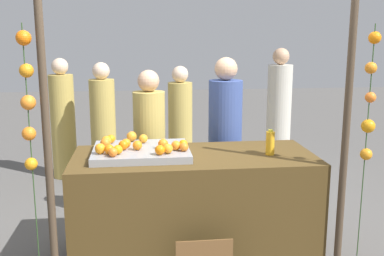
{
  "coord_description": "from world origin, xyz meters",
  "views": [
    {
      "loc": [
        -0.45,
        -3.65,
        1.89
      ],
      "look_at": [
        0.0,
        0.15,
        1.1
      ],
      "focal_mm": 42.29,
      "sensor_mm": 36.0,
      "label": 1
    }
  ],
  "objects_px": {
    "juice_bottle": "(270,143)",
    "vendor_right": "(225,146)",
    "orange_0": "(160,150)",
    "orange_1": "(143,139)",
    "stall_counter": "(194,205)",
    "vendor_left": "(150,154)"
  },
  "relations": [
    {
      "from": "stall_counter",
      "to": "orange_1",
      "type": "height_order",
      "value": "orange_1"
    },
    {
      "from": "orange_0",
      "to": "vendor_right",
      "type": "xyz_separation_m",
      "value": [
        0.7,
        0.92,
        -0.22
      ]
    },
    {
      "from": "orange_1",
      "to": "vendor_right",
      "type": "distance_m",
      "value": 0.99
    },
    {
      "from": "stall_counter",
      "to": "vendor_right",
      "type": "height_order",
      "value": "vendor_right"
    },
    {
      "from": "orange_1",
      "to": "vendor_left",
      "type": "bearing_deg",
      "value": 82.39
    },
    {
      "from": "stall_counter",
      "to": "vendor_left",
      "type": "height_order",
      "value": "vendor_left"
    },
    {
      "from": "stall_counter",
      "to": "orange_0",
      "type": "distance_m",
      "value": 0.65
    },
    {
      "from": "orange_1",
      "to": "stall_counter",
      "type": "bearing_deg",
      "value": -28.6
    },
    {
      "from": "stall_counter",
      "to": "juice_bottle",
      "type": "distance_m",
      "value": 0.84
    },
    {
      "from": "orange_0",
      "to": "juice_bottle",
      "type": "height_order",
      "value": "juice_bottle"
    },
    {
      "from": "orange_0",
      "to": "vendor_right",
      "type": "distance_m",
      "value": 1.18
    },
    {
      "from": "orange_0",
      "to": "orange_1",
      "type": "relative_size",
      "value": 1.04
    },
    {
      "from": "juice_bottle",
      "to": "vendor_right",
      "type": "distance_m",
      "value": 0.86
    },
    {
      "from": "juice_bottle",
      "to": "vendor_left",
      "type": "bearing_deg",
      "value": 141.77
    },
    {
      "from": "stall_counter",
      "to": "orange_1",
      "type": "distance_m",
      "value": 0.73
    },
    {
      "from": "juice_bottle",
      "to": "vendor_right",
      "type": "bearing_deg",
      "value": 106.27
    },
    {
      "from": "stall_counter",
      "to": "vendor_left",
      "type": "bearing_deg",
      "value": 116.46
    },
    {
      "from": "stall_counter",
      "to": "vendor_left",
      "type": "distance_m",
      "value": 0.85
    },
    {
      "from": "juice_bottle",
      "to": "vendor_left",
      "type": "height_order",
      "value": "vendor_left"
    },
    {
      "from": "orange_1",
      "to": "juice_bottle",
      "type": "distance_m",
      "value": 1.1
    },
    {
      "from": "orange_1",
      "to": "vendor_right",
      "type": "height_order",
      "value": "vendor_right"
    },
    {
      "from": "vendor_left",
      "to": "orange_0",
      "type": "bearing_deg",
      "value": -86.19
    }
  ]
}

